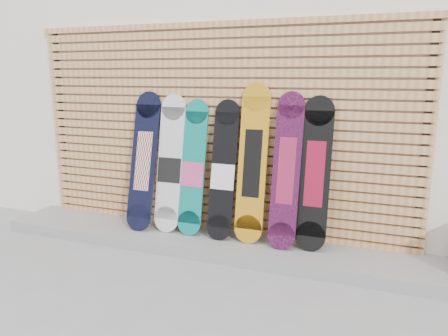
{
  "coord_description": "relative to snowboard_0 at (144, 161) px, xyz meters",
  "views": [
    {
      "loc": [
        1.55,
        -3.27,
        1.77
      ],
      "look_at": [
        0.03,
        0.75,
        0.85
      ],
      "focal_mm": 35.0,
      "sensor_mm": 36.0,
      "label": 1
    }
  ],
  "objects": [
    {
      "name": "ground",
      "position": [
        0.9,
        -0.75,
        -0.86
      ],
      "size": [
        80.0,
        80.0,
        0.0
      ],
      "primitive_type": "plane",
      "color": "gray",
      "rests_on": "ground"
    },
    {
      "name": "building",
      "position": [
        1.4,
        2.75,
        0.94
      ],
      "size": [
        12.0,
        5.0,
        3.6
      ],
      "primitive_type": "cube",
      "color": "white",
      "rests_on": "ground"
    },
    {
      "name": "concrete_step",
      "position": [
        0.75,
        -0.07,
        -0.8
      ],
      "size": [
        4.6,
        0.7,
        0.12
      ],
      "primitive_type": "cube",
      "color": "gray",
      "rests_on": "ground"
    },
    {
      "name": "slat_wall",
      "position": [
        0.75,
        0.22,
        0.35
      ],
      "size": [
        4.26,
        0.08,
        2.29
      ],
      "color": "tan",
      "rests_on": "ground"
    },
    {
      "name": "snowboard_0",
      "position": [
        0.0,
        0.0,
        0.0
      ],
      "size": [
        0.29,
        0.39,
        1.48
      ],
      "color": "black",
      "rests_on": "concrete_step"
    },
    {
      "name": "snowboard_1",
      "position": [
        0.3,
        0.04,
        -0.02
      ],
      "size": [
        0.28,
        0.31,
        1.46
      ],
      "color": "silver",
      "rests_on": "concrete_step"
    },
    {
      "name": "snowboard_2",
      "position": [
        0.57,
        0.03,
        -0.05
      ],
      "size": [
        0.26,
        0.32,
        1.41
      ],
      "color": "#0C7C74",
      "rests_on": "concrete_step"
    },
    {
      "name": "snowboard_3",
      "position": [
        0.91,
        0.03,
        -0.04
      ],
      "size": [
        0.26,
        0.33,
        1.41
      ],
      "color": "black",
      "rests_on": "concrete_step"
    },
    {
      "name": "snowboard_4",
      "position": [
        1.22,
        0.04,
        0.05
      ],
      "size": [
        0.29,
        0.3,
        1.58
      ],
      "color": "orange",
      "rests_on": "concrete_step"
    },
    {
      "name": "snowboard_5",
      "position": [
        1.56,
        0.02,
        0.01
      ],
      "size": [
        0.27,
        0.35,
        1.5
      ],
      "color": "black",
      "rests_on": "concrete_step"
    },
    {
      "name": "snowboard_6",
      "position": [
        1.83,
        0.05,
        -0.01
      ],
      "size": [
        0.29,
        0.29,
        1.47
      ],
      "color": "black",
      "rests_on": "concrete_step"
    }
  ]
}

